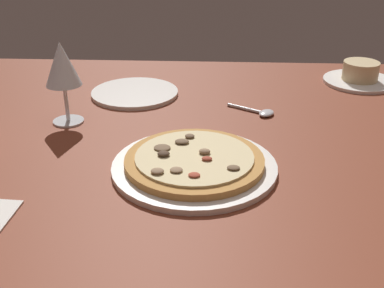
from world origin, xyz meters
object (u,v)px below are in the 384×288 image
at_px(pizza_main, 194,163).
at_px(side_plate, 135,93).
at_px(wine_glass_near, 62,66).
at_px(ramekin_on_saucer, 360,75).
at_px(spoon, 261,112).

relative_size(pizza_main, side_plate, 1.38).
xyz_separation_m(pizza_main, wine_glass_near, (-0.26, 0.18, 0.10)).
relative_size(pizza_main, ramekin_on_saucer, 1.58).
height_order(ramekin_on_saucer, side_plate, ramekin_on_saucer).
distance_m(pizza_main, wine_glass_near, 0.34).
xyz_separation_m(wine_glass_near, spoon, (0.39, 0.06, -0.11)).
relative_size(ramekin_on_saucer, wine_glass_near, 1.05).
height_order(pizza_main, ramekin_on_saucer, ramekin_on_saucer).
bearing_deg(ramekin_on_saucer, pizza_main, -130.03).
xyz_separation_m(pizza_main, spoon, (0.13, 0.25, -0.01)).
bearing_deg(spoon, pizza_main, -117.53).
bearing_deg(side_plate, wine_glass_near, -124.00).
bearing_deg(pizza_main, spoon, 62.47).
height_order(pizza_main, spoon, pizza_main).
xyz_separation_m(side_plate, spoon, (0.28, -0.10, 0.00)).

